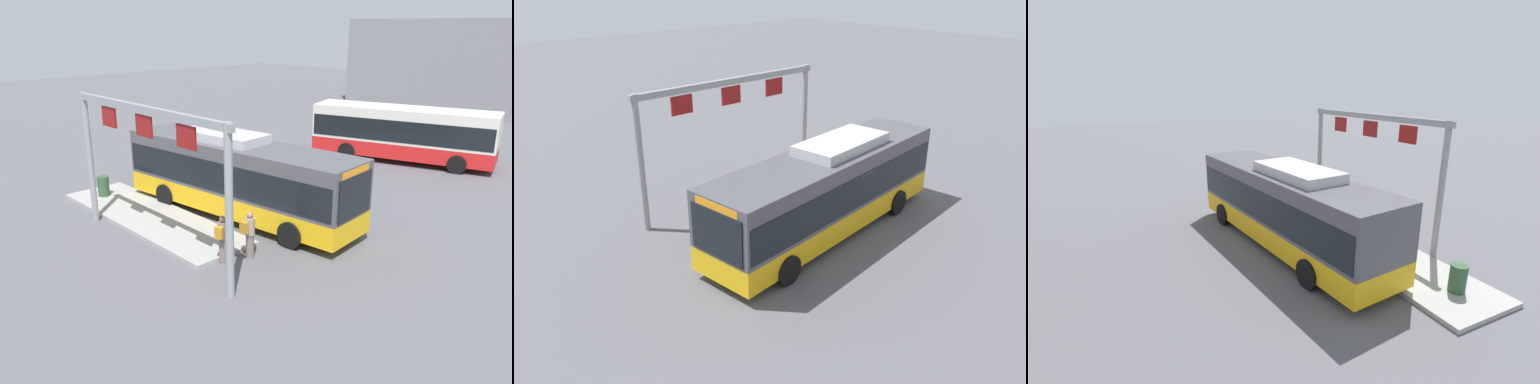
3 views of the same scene
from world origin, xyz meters
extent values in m
plane|color=#56565B|center=(0.00, 0.00, 0.00)|extent=(120.00, 120.00, 0.00)
cube|color=#9E9E99|center=(-2.15, -2.90, 0.08)|extent=(10.00, 2.80, 0.16)
cube|color=#EAAD14|center=(0.00, 0.00, 0.77)|extent=(11.00, 3.64, 0.85)
cube|color=#4C4C51|center=(0.00, 0.00, 2.15)|extent=(11.00, 3.64, 1.90)
cube|color=black|center=(0.00, 0.00, 1.95)|extent=(10.79, 3.65, 1.20)
cube|color=black|center=(5.39, 0.58, 2.05)|extent=(0.27, 2.12, 1.50)
cube|color=#B7B7BC|center=(-0.81, -0.09, 3.28)|extent=(3.94, 2.14, 0.36)
cube|color=orange|center=(5.32, 0.57, 2.90)|extent=(0.31, 1.75, 0.28)
cylinder|color=black|center=(3.45, 1.58, 0.50)|extent=(1.03, 0.40, 1.00)
cylinder|color=black|center=(3.71, -0.81, 0.50)|extent=(1.03, 0.40, 1.00)
cylinder|color=black|center=(-3.31, 0.85, 0.50)|extent=(1.03, 0.40, 1.00)
cylinder|color=black|center=(-3.05, -1.53, 0.50)|extent=(1.03, 0.40, 1.00)
cylinder|color=slate|center=(2.95, -3.30, 0.42)|extent=(0.37, 0.37, 0.85)
cylinder|color=slate|center=(2.95, -3.30, 1.15)|extent=(0.45, 0.45, 0.60)
sphere|color=brown|center=(2.95, -3.30, 1.56)|extent=(0.22, 0.22, 0.22)
cube|color=#BF7F1E|center=(3.06, -3.53, 1.18)|extent=(0.33, 0.28, 0.40)
cylinder|color=slate|center=(3.28, -2.38, 0.42)|extent=(0.29, 0.29, 0.85)
cylinder|color=gray|center=(3.28, -2.38, 1.15)|extent=(0.35, 0.35, 0.60)
sphere|color=#9E755B|center=(3.28, -2.38, 1.56)|extent=(0.22, 0.22, 0.22)
cube|color=#BF7F1E|center=(3.28, -2.64, 1.18)|extent=(0.28, 0.19, 0.40)
cylinder|color=gray|center=(-3.51, -4.62, 2.60)|extent=(0.24, 0.24, 5.20)
cylinder|color=gray|center=(4.86, -4.62, 2.60)|extent=(0.24, 0.24, 5.20)
cube|color=gray|center=(0.67, -4.62, 5.05)|extent=(8.77, 0.20, 0.24)
cube|color=maroon|center=(-1.63, -4.62, 4.50)|extent=(0.90, 0.08, 0.70)
cube|color=maroon|center=(0.67, -4.62, 4.50)|extent=(0.90, 0.08, 0.70)
cube|color=maroon|center=(2.97, -4.62, 4.50)|extent=(0.90, 0.08, 0.70)
cylinder|color=#2D5133|center=(-5.80, -3.06, 0.61)|extent=(0.52, 0.52, 0.90)
camera|label=1|loc=(15.00, -13.21, 7.68)|focal=35.78mm
camera|label=2|loc=(13.20, 11.57, 9.26)|focal=36.66mm
camera|label=3|loc=(-12.35, 6.25, 6.30)|focal=25.37mm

